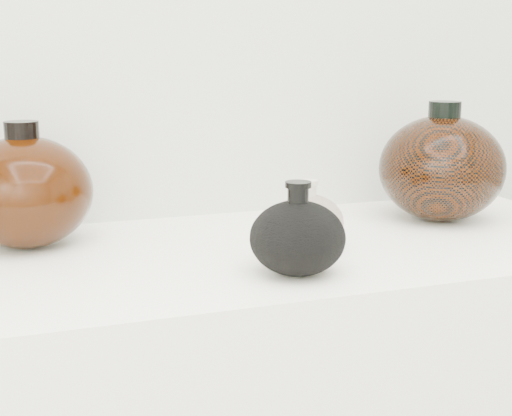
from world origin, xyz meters
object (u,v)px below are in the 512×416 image
object	(u,v)px
cream_gourd_vase	(308,221)
left_round_pot	(26,191)
right_round_pot	(441,168)
black_gourd_vase	(297,237)

from	to	relation	value
cream_gourd_vase	left_round_pot	size ratio (longest dim) A/B	0.59
cream_gourd_vase	right_round_pot	world-z (taller)	right_round_pot
left_round_pot	right_round_pot	distance (m)	0.71
black_gourd_vase	right_round_pot	xyz separation A→B (m)	(0.37, 0.21, 0.04)
left_round_pot	right_round_pot	world-z (taller)	right_round_pot
right_round_pot	black_gourd_vase	bearing A→B (deg)	-149.81
black_gourd_vase	cream_gourd_vase	distance (m)	0.13
black_gourd_vase	cream_gourd_vase	world-z (taller)	black_gourd_vase
cream_gourd_vase	right_round_pot	distance (m)	0.32
left_round_pot	right_round_pot	bearing A→B (deg)	-4.66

